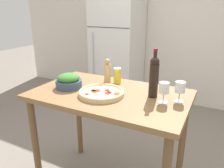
{
  "coord_description": "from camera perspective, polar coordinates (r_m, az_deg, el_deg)",
  "views": [
    {
      "loc": [
        0.74,
        -1.42,
        1.57
      ],
      "look_at": [
        0.0,
        0.04,
        1.0
      ],
      "focal_mm": 35.0,
      "sensor_mm": 36.0,
      "label": 1
    }
  ],
  "objects": [
    {
      "name": "salad_bowl",
      "position": [
        1.85,
        -11.24,
        0.76
      ],
      "size": [
        0.22,
        0.22,
        0.12
      ],
      "color": "#384C6B",
      "rests_on": "prep_counter"
    },
    {
      "name": "wine_bottle",
      "position": [
        1.61,
        10.89,
        2.05
      ],
      "size": [
        0.07,
        0.07,
        0.36
      ],
      "color": "black",
      "rests_on": "prep_counter"
    },
    {
      "name": "pepper_mill",
      "position": [
        1.92,
        -1.25,
        3.35
      ],
      "size": [
        0.06,
        0.06,
        0.22
      ],
      "color": "tan",
      "rests_on": "prep_counter"
    },
    {
      "name": "salt_canister",
      "position": [
        1.92,
        1.42,
        2.24
      ],
      "size": [
        0.06,
        0.06,
        0.14
      ],
      "color": "yellow",
      "rests_on": "prep_counter"
    },
    {
      "name": "wine_glass_near",
      "position": [
        1.55,
        13.46,
        -1.26
      ],
      "size": [
        0.07,
        0.07,
        0.15
      ],
      "color": "silver",
      "rests_on": "prep_counter"
    },
    {
      "name": "wall_back",
      "position": [
        3.81,
        16.29,
        14.37
      ],
      "size": [
        6.4,
        0.08,
        2.6
      ],
      "color": "silver",
      "rests_on": "ground_plane"
    },
    {
      "name": "wine_glass_far",
      "position": [
        1.59,
        17.36,
        -1.02
      ],
      "size": [
        0.07,
        0.07,
        0.15
      ],
      "color": "silver",
      "rests_on": "prep_counter"
    },
    {
      "name": "homemade_pizza",
      "position": [
        1.67,
        -2.78,
        -2.26
      ],
      "size": [
        0.35,
        0.35,
        0.04
      ],
      "color": "#DBC189",
      "rests_on": "prep_counter"
    },
    {
      "name": "refrigerator",
      "position": [
        3.74,
        1.46,
        8.87
      ],
      "size": [
        0.73,
        0.74,
        1.81
      ],
      "color": "silver",
      "rests_on": "ground_plane"
    },
    {
      "name": "prep_counter",
      "position": [
        1.77,
        -0.55,
        -6.23
      ],
      "size": [
        1.21,
        0.75,
        0.94
      ],
      "color": "brown",
      "rests_on": "ground_plane"
    }
  ]
}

